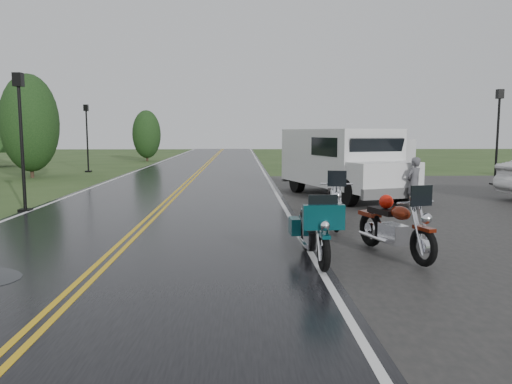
# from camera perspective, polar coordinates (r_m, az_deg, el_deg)

# --- Properties ---
(ground) EXTENTS (120.00, 120.00, 0.00)m
(ground) POSITION_cam_1_polar(r_m,az_deg,el_deg) (9.91, -16.16, -7.20)
(ground) COLOR #2D471E
(ground) RESTS_ON ground
(road) EXTENTS (8.00, 100.00, 0.04)m
(road) POSITION_cam_1_polar(r_m,az_deg,el_deg) (19.61, -8.94, -0.07)
(road) COLOR black
(road) RESTS_ON ground
(motorcycle_red) EXTENTS (1.48, 2.47, 1.38)m
(motorcycle_red) POSITION_cam_1_polar(r_m,az_deg,el_deg) (9.01, 18.64, -4.21)
(motorcycle_red) COLOR #59180A
(motorcycle_red) RESTS_ON ground
(motorcycle_teal) EXTENTS (0.89, 2.21, 1.28)m
(motorcycle_teal) POSITION_cam_1_polar(r_m,az_deg,el_deg) (8.31, 7.78, -5.16)
(motorcycle_teal) COLOR #05383E
(motorcycle_teal) RESTS_ON ground
(motorcycle_silver) EXTENTS (1.20, 2.47, 1.40)m
(motorcycle_silver) POSITION_cam_1_polar(r_m,az_deg,el_deg) (11.57, 9.21, -1.48)
(motorcycle_silver) COLOR #B1B5B9
(motorcycle_silver) RESTS_ON ground
(van_white) EXTENTS (4.28, 6.87, 2.53)m
(van_white) POSITION_cam_1_polar(r_m,az_deg,el_deg) (15.96, 10.57, 2.81)
(van_white) COLOR silver
(van_white) RESTS_ON ground
(person_at_van) EXTENTS (0.69, 0.63, 1.58)m
(person_at_van) POSITION_cam_1_polar(r_m,az_deg,el_deg) (15.84, 17.58, 0.85)
(person_at_van) COLOR #4B4B50
(person_at_van) RESTS_ON ground
(lamp_post_near_left) EXTENTS (0.35, 0.35, 4.11)m
(lamp_post_near_left) POSITION_cam_1_polar(r_m,az_deg,el_deg) (16.17, -25.21, 5.13)
(lamp_post_near_left) COLOR black
(lamp_post_near_left) RESTS_ON ground
(lamp_post_far_left) EXTENTS (0.34, 0.34, 4.00)m
(lamp_post_far_left) POSITION_cam_1_polar(r_m,az_deg,el_deg) (31.07, -18.73, 5.85)
(lamp_post_far_left) COLOR black
(lamp_post_far_left) RESTS_ON ground
(lamp_post_far_right) EXTENTS (0.37, 0.37, 4.27)m
(lamp_post_far_right) POSITION_cam_1_polar(r_m,az_deg,el_deg) (24.52, 25.87, 5.65)
(lamp_post_far_right) COLOR black
(lamp_post_far_right) RESTS_ON ground
(tree_left_mid) EXTENTS (2.91, 2.91, 4.55)m
(tree_left_mid) POSITION_cam_1_polar(r_m,az_deg,el_deg) (28.29, -24.41, 6.09)
(tree_left_mid) COLOR #1E3D19
(tree_left_mid) RESTS_ON ground
(tree_left_far) EXTENTS (2.29, 2.29, 3.52)m
(tree_left_far) POSITION_cam_1_polar(r_m,az_deg,el_deg) (41.57, -12.38, 5.89)
(tree_left_far) COLOR #1E3D19
(tree_left_far) RESTS_ON ground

